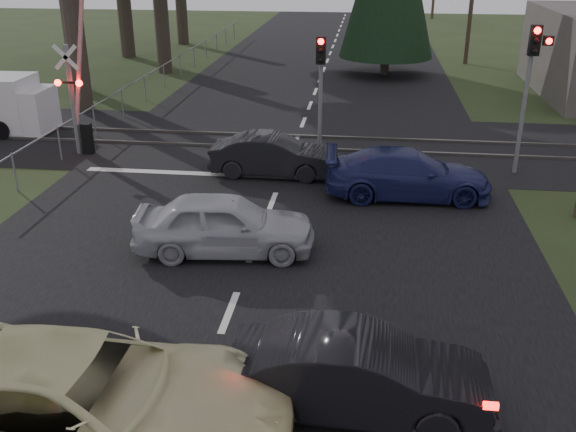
% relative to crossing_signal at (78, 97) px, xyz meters
% --- Properties ---
extents(ground, '(120.00, 120.00, 0.00)m').
position_rel_crossing_signal_xyz_m(ground, '(7.27, -9.79, -2.06)').
color(ground, '#263216').
rests_on(ground, ground).
extents(road, '(14.00, 100.00, 0.01)m').
position_rel_crossing_signal_xyz_m(road, '(7.27, 0.21, -2.05)').
color(road, black).
rests_on(road, ground).
extents(rail_corridor, '(120.00, 8.00, 0.01)m').
position_rel_crossing_signal_xyz_m(rail_corridor, '(7.27, 2.21, -2.05)').
color(rail_corridor, black).
rests_on(rail_corridor, ground).
extents(stop_line, '(13.00, 0.35, 0.00)m').
position_rel_crossing_signal_xyz_m(stop_line, '(7.27, -1.59, -2.05)').
color(stop_line, silver).
rests_on(stop_line, ground).
extents(rail_near, '(120.00, 0.12, 0.10)m').
position_rel_crossing_signal_xyz_m(rail_near, '(7.27, 1.41, -2.01)').
color(rail_near, '#59544C').
rests_on(rail_near, ground).
extents(rail_far, '(120.00, 0.12, 0.10)m').
position_rel_crossing_signal_xyz_m(rail_far, '(7.27, 3.01, -2.01)').
color(rail_far, '#59544C').
rests_on(rail_far, ground).
extents(crossing_signal, '(1.62, 0.38, 6.96)m').
position_rel_crossing_signal_xyz_m(crossing_signal, '(0.00, 0.00, 0.00)').
color(crossing_signal, slate).
rests_on(crossing_signal, ground).
extents(traffic_signal_right, '(0.68, 0.48, 4.70)m').
position_rel_crossing_signal_xyz_m(traffic_signal_right, '(14.82, -0.31, 1.26)').
color(traffic_signal_right, slate).
rests_on(traffic_signal_right, ground).
extents(traffic_signal_center, '(0.32, 0.48, 4.10)m').
position_rel_crossing_signal_xyz_m(traffic_signal_center, '(8.27, 0.89, 0.75)').
color(traffic_signal_center, slate).
rests_on(traffic_signal_center, ground).
extents(fence_left, '(0.10, 36.00, 1.20)m').
position_rel_crossing_signal_xyz_m(fence_left, '(-0.53, 12.71, -2.06)').
color(fence_left, slate).
rests_on(fence_left, ground).
extents(cream_coupe, '(6.19, 2.91, 1.71)m').
position_rel_crossing_signal_xyz_m(cream_coupe, '(5.97, -13.80, -1.20)').
color(cream_coupe, beige).
rests_on(cream_coupe, ground).
extents(dark_hatchback, '(4.21, 1.51, 1.38)m').
position_rel_crossing_signal_xyz_m(dark_hatchback, '(9.95, -12.43, -1.37)').
color(dark_hatchback, black).
rests_on(dark_hatchback, ground).
extents(silver_car, '(4.48, 2.18, 1.47)m').
position_rel_crossing_signal_xyz_m(silver_car, '(6.61, -7.06, -1.32)').
color(silver_car, '#ACAFB4').
rests_on(silver_car, ground).
extents(blue_sedan, '(4.93, 2.20, 1.40)m').
position_rel_crossing_signal_xyz_m(blue_sedan, '(11.16, -2.79, -1.35)').
color(blue_sedan, navy).
rests_on(blue_sedan, ground).
extents(dark_car_far, '(4.04, 1.50, 1.32)m').
position_rel_crossing_signal_xyz_m(dark_car_far, '(6.97, -1.40, -1.40)').
color(dark_car_far, black).
rests_on(dark_car_far, ground).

